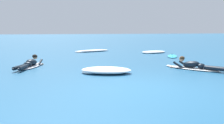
# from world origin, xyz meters

# --- Properties ---
(ground_plane) EXTENTS (120.00, 120.00, 0.00)m
(ground_plane) POSITION_xyz_m (0.00, 10.00, 0.00)
(ground_plane) COLOR #235B84
(surfer_near) EXTENTS (1.85, 2.47, 0.53)m
(surfer_near) POSITION_xyz_m (2.94, 2.67, 0.14)
(surfer_near) COLOR white
(surfer_near) RESTS_ON ground
(surfer_far) EXTENTS (1.16, 2.48, 0.53)m
(surfer_far) POSITION_xyz_m (-3.47, 4.68, 0.14)
(surfer_far) COLOR silver
(surfer_far) RESTS_ON ground
(drifting_surfboard) EXTENTS (1.30, 1.97, 0.16)m
(drifting_surfboard) POSITION_xyz_m (4.18, 7.26, 0.03)
(drifting_surfboard) COLOR #2DB2D1
(drifting_surfboard) RESTS_ON ground
(whitewater_front) EXTENTS (2.07, 1.62, 0.23)m
(whitewater_front) POSITION_xyz_m (-0.64, 2.62, 0.11)
(whitewater_front) COLOR white
(whitewater_front) RESTS_ON ground
(whitewater_mid_right) EXTENTS (2.70, 1.53, 0.15)m
(whitewater_mid_right) POSITION_xyz_m (0.10, 11.36, 0.07)
(whitewater_mid_right) COLOR white
(whitewater_mid_right) RESTS_ON ground
(whitewater_back) EXTENTS (2.06, 1.61, 0.13)m
(whitewater_back) POSITION_xyz_m (4.00, 9.71, 0.06)
(whitewater_back) COLOR white
(whitewater_back) RESTS_ON ground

